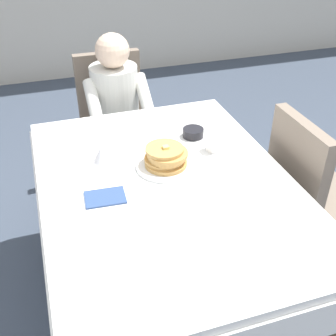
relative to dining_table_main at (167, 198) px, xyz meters
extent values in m
plane|color=#3D4756|center=(0.00, 0.00, -0.65)|extent=(14.00, 14.00, 0.00)
cube|color=white|center=(0.00, 0.00, 0.07)|extent=(1.10, 1.50, 0.04)
cube|color=white|center=(0.00, 0.76, -0.04)|extent=(1.10, 0.01, 0.18)
cube|color=white|center=(-0.56, 0.00, -0.04)|extent=(0.01, 1.50, 0.18)
cube|color=white|center=(0.56, 0.00, -0.04)|extent=(0.01, 1.50, 0.18)
cylinder|color=brown|center=(0.47, -0.67, -0.30)|extent=(0.07, 0.07, 0.70)
cylinder|color=brown|center=(-0.47, 0.67, -0.30)|extent=(0.07, 0.07, 0.70)
cylinder|color=brown|center=(0.47, 0.67, -0.30)|extent=(0.07, 0.07, 0.70)
cube|color=#7A6B5B|center=(-0.01, 1.07, -0.23)|extent=(0.44, 0.44, 0.05)
cube|color=#7A6B5B|center=(-0.01, 1.27, 0.04)|extent=(0.44, 0.06, 0.48)
cylinder|color=#2D2319|center=(0.17, 0.89, -0.45)|extent=(0.04, 0.04, 0.40)
cylinder|color=#2D2319|center=(-0.19, 0.89, -0.45)|extent=(0.04, 0.04, 0.40)
cylinder|color=#2D2319|center=(0.17, 1.25, -0.45)|extent=(0.04, 0.04, 0.40)
cylinder|color=#2D2319|center=(-0.19, 1.25, -0.45)|extent=(0.04, 0.04, 0.40)
cylinder|color=silver|center=(-0.01, 1.05, 0.03)|extent=(0.30, 0.30, 0.46)
sphere|color=beige|center=(-0.01, 1.03, 0.36)|extent=(0.21, 0.21, 0.21)
cylinder|color=silver|center=(0.15, 0.91, 0.10)|extent=(0.08, 0.29, 0.23)
cylinder|color=silver|center=(-0.17, 0.91, 0.10)|extent=(0.08, 0.29, 0.23)
cylinder|color=#383D51|center=(0.07, 0.87, -0.43)|extent=(0.10, 0.10, 0.45)
cylinder|color=#383D51|center=(-0.09, 0.87, -0.43)|extent=(0.10, 0.10, 0.45)
cube|color=#7A6B5B|center=(0.87, 0.00, -0.23)|extent=(0.44, 0.44, 0.05)
cube|color=#7A6B5B|center=(0.67, 0.00, 0.04)|extent=(0.06, 0.44, 0.48)
cylinder|color=#2D2319|center=(1.05, 0.18, -0.45)|extent=(0.04, 0.04, 0.40)
cylinder|color=#2D2319|center=(0.69, 0.18, -0.45)|extent=(0.04, 0.04, 0.40)
cylinder|color=#2D2319|center=(0.69, -0.18, -0.45)|extent=(0.04, 0.04, 0.40)
cylinder|color=white|center=(0.03, 0.12, 0.10)|extent=(0.28, 0.28, 0.02)
cylinder|color=tan|center=(0.03, 0.12, 0.11)|extent=(0.20, 0.20, 0.02)
cylinder|color=tan|center=(0.03, 0.13, 0.13)|extent=(0.19, 0.19, 0.02)
cylinder|color=tan|center=(0.04, 0.11, 0.15)|extent=(0.17, 0.17, 0.02)
cylinder|color=tan|center=(0.04, 0.12, 0.16)|extent=(0.19, 0.19, 0.02)
cylinder|color=tan|center=(0.03, 0.13, 0.18)|extent=(0.18, 0.18, 0.02)
cube|color=#F4E072|center=(0.03, 0.12, 0.20)|extent=(0.03, 0.03, 0.01)
cylinder|color=white|center=(0.30, 0.19, 0.13)|extent=(0.08, 0.08, 0.08)
torus|color=white|center=(0.35, 0.19, 0.14)|extent=(0.05, 0.01, 0.05)
cylinder|color=black|center=(0.26, 0.35, 0.11)|extent=(0.11, 0.11, 0.04)
cone|color=silver|center=(-0.25, 0.26, 0.13)|extent=(0.08, 0.08, 0.07)
cube|color=silver|center=(-0.16, 0.10, 0.09)|extent=(0.03, 0.18, 0.00)
cube|color=silver|center=(0.22, 0.10, 0.09)|extent=(0.03, 0.20, 0.00)
cube|color=silver|center=(0.02, -0.18, 0.09)|extent=(0.15, 0.05, 0.00)
cube|color=#334C7F|center=(-0.28, -0.03, 0.09)|extent=(0.18, 0.13, 0.01)
camera|label=1|loc=(-0.46, -1.45, 1.18)|focal=45.09mm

